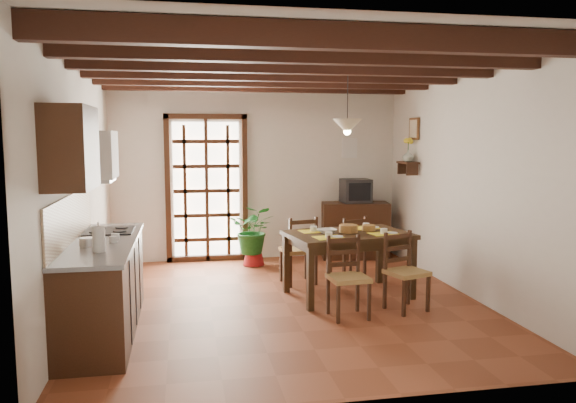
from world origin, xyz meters
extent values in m
plane|color=brown|center=(0.00, 0.00, 0.00)|extent=(5.00, 5.00, 0.00)
cube|color=silver|center=(0.00, 2.50, 1.40)|extent=(4.50, 0.02, 2.80)
cube|color=silver|center=(0.00, -2.50, 1.40)|extent=(4.50, 0.02, 2.80)
cube|color=silver|center=(-2.25, 0.00, 1.40)|extent=(0.02, 5.00, 2.80)
cube|color=silver|center=(2.25, 0.00, 1.40)|extent=(0.02, 5.00, 2.80)
cube|color=white|center=(0.00, 0.00, 2.80)|extent=(4.50, 5.00, 0.02)
cube|color=black|center=(0.00, -2.10, 2.69)|extent=(4.50, 0.14, 0.20)
cube|color=black|center=(0.00, -1.26, 2.69)|extent=(4.50, 0.14, 0.20)
cube|color=black|center=(0.00, -0.42, 2.69)|extent=(4.50, 0.14, 0.20)
cube|color=black|center=(0.00, 0.42, 2.69)|extent=(4.50, 0.14, 0.20)
cube|color=black|center=(0.00, 1.26, 2.69)|extent=(4.50, 0.14, 0.20)
cube|color=black|center=(0.00, 2.10, 2.69)|extent=(4.50, 0.14, 0.20)
cube|color=white|center=(-0.80, 2.49, 1.10)|extent=(1.01, 0.02, 2.11)
cube|color=#321B0F|center=(-0.80, 2.44, 2.24)|extent=(1.26, 0.10, 0.08)
cube|color=#321B0F|center=(-1.39, 2.44, 1.10)|extent=(0.08, 0.10, 2.28)
cube|color=#321B0F|center=(-0.21, 2.44, 1.10)|extent=(0.08, 0.10, 2.28)
cube|color=#321B0F|center=(-0.80, 2.42, 1.10)|extent=(1.01, 0.03, 2.02)
cube|color=#321B0F|center=(-1.95, -0.60, 0.44)|extent=(0.60, 2.20, 0.88)
cube|color=slate|center=(-1.95, -0.60, 0.90)|extent=(0.64, 2.25, 0.04)
cube|color=tan|center=(-2.23, -0.60, 1.13)|extent=(0.02, 2.20, 0.50)
cube|color=#321B0F|center=(-2.08, -1.30, 1.85)|extent=(0.35, 0.80, 0.70)
cube|color=white|center=(-2.05, -0.05, 1.75)|extent=(0.38, 0.60, 0.50)
cube|color=silver|center=(-2.05, -0.05, 1.48)|extent=(0.32, 0.55, 0.04)
cube|color=black|center=(-1.95, -0.05, 0.93)|extent=(0.50, 0.55, 0.02)
cylinder|color=white|center=(-1.90, -1.15, 1.03)|extent=(0.11, 0.11, 0.24)
cylinder|color=silver|center=(-2.05, -0.85, 0.95)|extent=(0.14, 0.14, 0.10)
cube|color=#311F10|center=(0.80, 0.17, 0.76)|extent=(1.57, 1.15, 0.05)
cube|color=#311F10|center=(0.80, 0.17, 0.68)|extent=(1.41, 1.03, 0.10)
cube|color=#311F10|center=(1.38, 0.67, 0.36)|extent=(0.08, 0.08, 0.73)
cube|color=#311F10|center=(0.09, 0.46, 0.36)|extent=(0.08, 0.08, 0.73)
cube|color=#311F10|center=(1.51, -0.12, 0.36)|extent=(0.08, 0.08, 0.73)
cube|color=#311F10|center=(0.22, -0.33, 0.36)|extent=(0.08, 0.08, 0.73)
cube|color=#9E7C43|center=(0.57, -0.63, 0.43)|extent=(0.43, 0.41, 0.05)
cube|color=#321B0F|center=(0.56, -0.47, 0.65)|extent=(0.40, 0.06, 0.44)
cube|color=#321B0F|center=(0.57, -0.63, 0.22)|extent=(0.41, 0.39, 0.43)
cube|color=#9E7C43|center=(1.28, -0.51, 0.43)|extent=(0.50, 0.49, 0.05)
cube|color=#321B0F|center=(1.23, -0.36, 0.65)|extent=(0.39, 0.16, 0.44)
cube|color=#321B0F|center=(1.28, -0.51, 0.22)|extent=(0.48, 0.47, 0.43)
cube|color=#9E7C43|center=(0.32, 0.85, 0.45)|extent=(0.48, 0.47, 0.05)
cube|color=#321B0F|center=(0.35, 0.69, 0.68)|extent=(0.42, 0.11, 0.46)
cube|color=#321B0F|center=(0.32, 0.85, 0.22)|extent=(0.46, 0.44, 0.45)
cube|color=#9E7C43|center=(1.03, 0.97, 0.43)|extent=(0.50, 0.49, 0.05)
cube|color=#321B0F|center=(1.09, 0.82, 0.65)|extent=(0.39, 0.16, 0.44)
cube|color=#321B0F|center=(1.03, 0.97, 0.21)|extent=(0.48, 0.47, 0.43)
cube|color=yellow|center=(0.44, -0.06, 0.81)|extent=(0.33, 0.25, 0.01)
cube|color=yellow|center=(1.16, -0.06, 0.81)|extent=(0.33, 0.25, 0.01)
cube|color=yellow|center=(0.44, 0.40, 0.81)|extent=(0.33, 0.25, 0.01)
cube|color=yellow|center=(1.16, 0.40, 0.81)|extent=(0.33, 0.25, 0.01)
cylinder|color=olive|center=(0.80, 0.17, 0.85)|extent=(0.23, 0.23, 0.09)
imported|color=white|center=(0.54, 0.18, 0.81)|extent=(0.26, 0.26, 0.05)
cube|color=#321B0F|center=(1.53, 2.23, 0.45)|extent=(1.11, 0.62, 0.89)
cube|color=black|center=(1.53, 2.23, 1.08)|extent=(0.44, 0.40, 0.37)
cube|color=black|center=(1.53, 2.03, 1.08)|extent=(0.35, 0.03, 0.28)
cube|color=white|center=(1.50, 2.48, 1.75)|extent=(0.25, 0.03, 0.32)
cone|color=maroon|center=(-0.13, 1.98, 0.11)|extent=(0.32, 0.32, 0.20)
imported|color=#144C19|center=(-0.13, 1.98, 0.57)|extent=(2.06, 1.90, 1.91)
cube|color=#321B0F|center=(2.14, 1.60, 1.55)|extent=(0.20, 0.42, 0.03)
cube|color=#321B0F|center=(2.14, 1.43, 1.46)|extent=(0.18, 0.03, 0.18)
cube|color=#321B0F|center=(2.14, 1.77, 1.46)|extent=(0.18, 0.03, 0.18)
imported|color=#B2BFB2|center=(2.14, 1.60, 1.65)|extent=(0.15, 0.15, 0.15)
sphere|color=yellow|center=(2.14, 1.60, 1.86)|extent=(0.14, 0.14, 0.14)
cylinder|color=#144C19|center=(2.14, 1.60, 1.71)|extent=(0.01, 0.01, 0.28)
cube|color=brown|center=(2.23, 1.60, 2.05)|extent=(0.03, 0.32, 0.32)
cube|color=#C3B292|center=(2.21, 1.60, 2.05)|extent=(0.01, 0.26, 0.26)
cylinder|color=black|center=(0.80, 0.27, 2.45)|extent=(0.01, 0.01, 0.70)
cone|color=beige|center=(0.80, 0.27, 2.08)|extent=(0.36, 0.36, 0.14)
sphere|color=#FFD88C|center=(0.80, 0.27, 2.00)|extent=(0.09, 0.09, 0.09)
camera|label=1|loc=(-1.15, -6.28, 1.95)|focal=35.00mm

